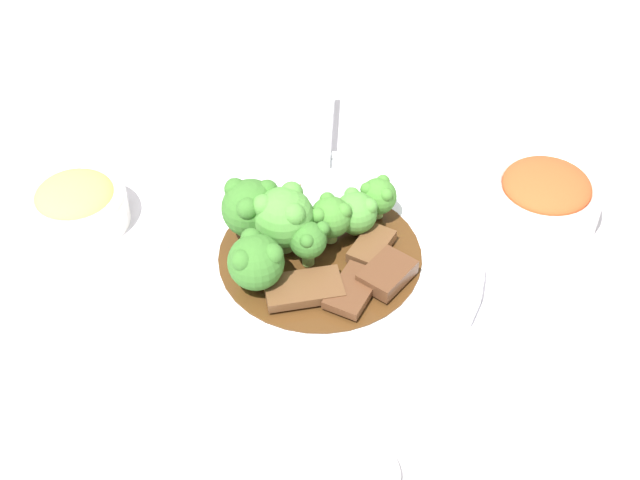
{
  "coord_description": "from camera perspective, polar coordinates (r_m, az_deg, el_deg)",
  "views": [
    {
      "loc": [
        -0.55,
        0.15,
        0.59
      ],
      "look_at": [
        0.0,
        0.0,
        0.03
      ],
      "focal_mm": 50.0,
      "sensor_mm": 36.0,
      "label": 1
    }
  ],
  "objects": [
    {
      "name": "broccoli_floret_2",
      "position": [
        0.79,
        -2.35,
        1.52
      ],
      "size": [
        0.06,
        0.06,
        0.06
      ],
      "color": "#7FA84C",
      "rests_on": "main_plate"
    },
    {
      "name": "sauce_dish",
      "position": [
        0.68,
        2.46,
        -14.82
      ],
      "size": [
        0.06,
        0.06,
        0.01
      ],
      "color": "white",
      "rests_on": "ground_plane"
    },
    {
      "name": "beef_strip_2",
      "position": [
        0.81,
        3.32,
        -0.4
      ],
      "size": [
        0.05,
        0.05,
        0.01
      ],
      "color": "brown",
      "rests_on": "main_plate"
    },
    {
      "name": "broccoli_floret_3",
      "position": [
        0.8,
        0.69,
        1.51
      ],
      "size": [
        0.04,
        0.04,
        0.05
      ],
      "color": "#8EB756",
      "rests_on": "main_plate"
    },
    {
      "name": "beef_strip_1",
      "position": [
        0.85,
        -0.41,
        2.54
      ],
      "size": [
        0.05,
        0.06,
        0.01
      ],
      "color": "brown",
      "rests_on": "main_plate"
    },
    {
      "name": "broccoli_floret_6",
      "position": [
        0.76,
        -4.13,
        -1.34
      ],
      "size": [
        0.05,
        0.05,
        0.05
      ],
      "color": "#7FA84C",
      "rests_on": "main_plate"
    },
    {
      "name": "broccoli_floret_5",
      "position": [
        0.83,
        3.75,
        2.85
      ],
      "size": [
        0.03,
        0.03,
        0.04
      ],
      "color": "#7FA84C",
      "rests_on": "main_plate"
    },
    {
      "name": "serving_spoon",
      "position": [
        0.87,
        0.32,
        3.66
      ],
      "size": [
        0.21,
        0.09,
        0.01
      ],
      "color": "#B7B7BC",
      "rests_on": "main_plate"
    },
    {
      "name": "broccoli_floret_0",
      "position": [
        0.81,
        2.3,
        1.8
      ],
      "size": [
        0.04,
        0.04,
        0.04
      ],
      "color": "#7FA84C",
      "rests_on": "main_plate"
    },
    {
      "name": "broccoli_floret_4",
      "position": [
        0.8,
        -4.45,
        2.11
      ],
      "size": [
        0.05,
        0.05,
        0.06
      ],
      "color": "#7FA84C",
      "rests_on": "main_plate"
    },
    {
      "name": "beef_strip_4",
      "position": [
        0.78,
        4.32,
        -2.16
      ],
      "size": [
        0.06,
        0.06,
        0.01
      ],
      "color": "#56331E",
      "rests_on": "main_plate"
    },
    {
      "name": "beef_strip_3",
      "position": [
        0.77,
        -1.05,
        -3.12
      ],
      "size": [
        0.04,
        0.07,
        0.01
      ],
      "color": "brown",
      "rests_on": "main_plate"
    },
    {
      "name": "beef_strip_0",
      "position": [
        0.77,
        2.12,
        -3.2
      ],
      "size": [
        0.06,
        0.06,
        0.01
      ],
      "color": "#56331E",
      "rests_on": "main_plate"
    },
    {
      "name": "side_bowl_appetizer",
      "position": [
        0.88,
        -15.3,
        2.24
      ],
      "size": [
        0.1,
        0.1,
        0.05
      ],
      "color": "white",
      "rests_on": "ground_plane"
    },
    {
      "name": "ground_plane",
      "position": [
        0.82,
        0.0,
        -1.69
      ],
      "size": [
        4.0,
        4.0,
        0.0
      ],
      "primitive_type": "plane",
      "color": "silver"
    },
    {
      "name": "paper_napkin",
      "position": [
        0.69,
        -0.39,
        -14.96
      ],
      "size": [
        0.12,
        0.1,
        0.01
      ],
      "color": "silver",
      "rests_on": "ground_plane"
    },
    {
      "name": "broccoli_floret_1",
      "position": [
        0.78,
        -0.77,
        0.01
      ],
      "size": [
        0.03,
        0.03,
        0.05
      ],
      "color": "#7FA84C",
      "rests_on": "main_plate"
    },
    {
      "name": "main_plate",
      "position": [
        0.82,
        0.0,
        -1.2
      ],
      "size": [
        0.3,
        0.3,
        0.02
      ],
      "color": "white",
      "rests_on": "ground_plane"
    },
    {
      "name": "side_bowl_kimchi",
      "position": [
        0.88,
        14.16,
        2.69
      ],
      "size": [
        0.11,
        0.11,
        0.06
      ],
      "color": "white",
      "rests_on": "ground_plane"
    }
  ]
}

